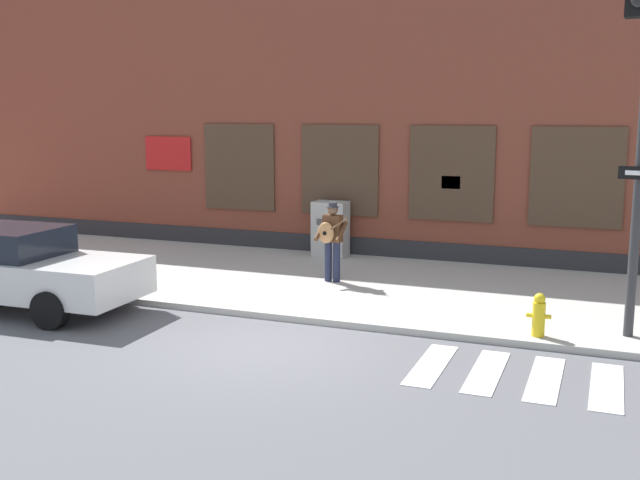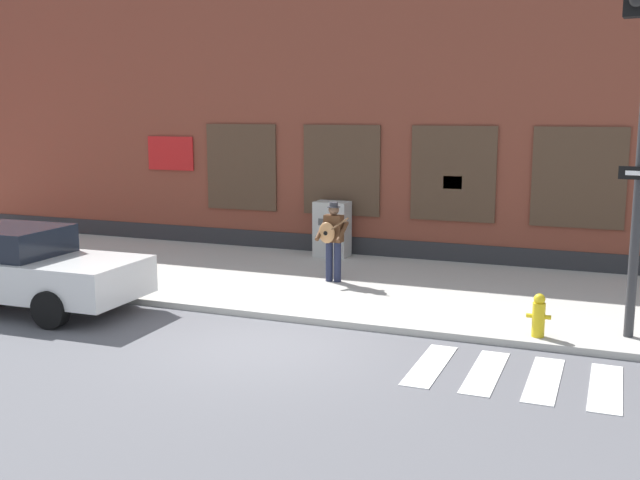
% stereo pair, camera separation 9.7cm
% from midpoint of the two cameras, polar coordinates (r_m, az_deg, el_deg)
% --- Properties ---
extents(ground_plane, '(160.00, 160.00, 0.00)m').
position_cam_midpoint_polar(ground_plane, '(11.96, -3.73, -7.97)').
color(ground_plane, '#56565B').
extents(sidewalk, '(28.00, 5.81, 0.12)m').
position_cam_midpoint_polar(sidewalk, '(15.70, 2.90, -3.41)').
color(sidewalk, '#ADAAA3').
rests_on(sidewalk, ground).
extents(building_backdrop, '(28.00, 4.06, 6.90)m').
position_cam_midpoint_polar(building_backdrop, '(19.98, 7.62, 9.17)').
color(building_backdrop, brown).
rests_on(building_backdrop, ground).
extents(crosswalk, '(5.20, 1.90, 0.01)m').
position_cam_midpoint_polar(crosswalk, '(10.88, 21.19, -10.44)').
color(crosswalk, silver).
rests_on(crosswalk, ground).
extents(red_car, '(4.64, 2.07, 1.53)m').
position_cam_midpoint_polar(red_car, '(14.94, -21.67, -1.99)').
color(red_car, silver).
rests_on(red_car, ground).
extents(busker, '(0.71, 0.53, 1.67)m').
position_cam_midpoint_polar(busker, '(15.51, 1.13, 0.24)').
color(busker, '#1E233D').
rests_on(busker, sidewalk).
extents(utility_box, '(0.83, 0.57, 1.35)m').
position_cam_midpoint_polar(utility_box, '(18.31, 1.08, 0.85)').
color(utility_box, '#ADADA8').
rests_on(utility_box, sidewalk).
extents(fire_hydrant, '(0.38, 0.20, 0.70)m').
position_cam_midpoint_polar(fire_hydrant, '(12.36, 16.54, -5.54)').
color(fire_hydrant, gold).
rests_on(fire_hydrant, sidewalk).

